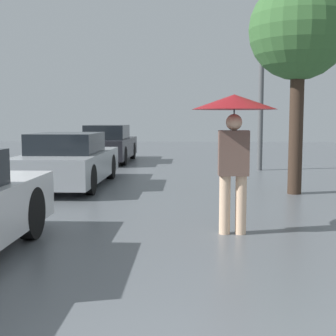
{
  "coord_description": "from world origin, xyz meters",
  "views": [
    {
      "loc": [
        -0.46,
        -1.48,
        1.56
      ],
      "look_at": [
        -0.71,
        4.78,
        0.9
      ],
      "focal_mm": 50.0,
      "sensor_mm": 36.0,
      "label": 1
    }
  ],
  "objects_px": {
    "pedestrian": "(234,121)",
    "street_lamp": "(261,93)",
    "tree": "(299,32)",
    "parked_car_farthest": "(108,145)",
    "parked_car_middle": "(69,161)"
  },
  "relations": [
    {
      "from": "tree",
      "to": "parked_car_middle",
      "type": "bearing_deg",
      "value": 169.26
    },
    {
      "from": "tree",
      "to": "pedestrian",
      "type": "bearing_deg",
      "value": -115.0
    },
    {
      "from": "pedestrian",
      "to": "tree",
      "type": "bearing_deg",
      "value": 65.0
    },
    {
      "from": "pedestrian",
      "to": "parked_car_farthest",
      "type": "height_order",
      "value": "pedestrian"
    },
    {
      "from": "street_lamp",
      "to": "pedestrian",
      "type": "bearing_deg",
      "value": -101.31
    },
    {
      "from": "parked_car_middle",
      "to": "parked_car_farthest",
      "type": "bearing_deg",
      "value": 90.98
    },
    {
      "from": "parked_car_middle",
      "to": "parked_car_farthest",
      "type": "distance_m",
      "value": 6.09
    },
    {
      "from": "parked_car_farthest",
      "to": "tree",
      "type": "bearing_deg",
      "value": -54.18
    },
    {
      "from": "tree",
      "to": "street_lamp",
      "type": "xyz_separation_m",
      "value": [
        -0.03,
        4.48,
        -0.96
      ]
    },
    {
      "from": "pedestrian",
      "to": "street_lamp",
      "type": "distance_m",
      "value": 8.15
    },
    {
      "from": "tree",
      "to": "street_lamp",
      "type": "relative_size",
      "value": 1.14
    },
    {
      "from": "parked_car_middle",
      "to": "parked_car_farthest",
      "type": "xyz_separation_m",
      "value": [
        -0.1,
        6.09,
        0.04
      ]
    },
    {
      "from": "tree",
      "to": "street_lamp",
      "type": "distance_m",
      "value": 4.58
    },
    {
      "from": "pedestrian",
      "to": "street_lamp",
      "type": "bearing_deg",
      "value": 78.69
    },
    {
      "from": "pedestrian",
      "to": "parked_car_middle",
      "type": "bearing_deg",
      "value": 127.13
    }
  ]
}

